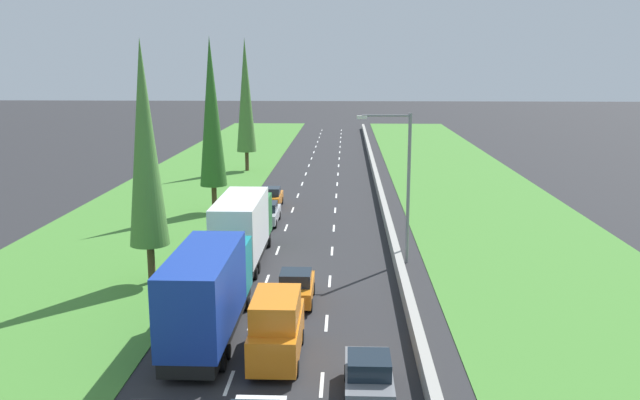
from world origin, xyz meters
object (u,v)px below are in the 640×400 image
at_px(orange_hatchback_left_lane, 271,197).
at_px(poplar_tree_fourth, 246,96).
at_px(silver_sedan_left_lane_fifth, 266,213).
at_px(orange_hatchback_centre_lane, 296,287).
at_px(poplar_tree_second, 145,145).
at_px(orange_van_centre_lane, 277,327).
at_px(grey_hatchback_right_lane, 369,377).
at_px(blue_box_truck_left_lane, 209,291).
at_px(white_box_truck_left_lane, 243,228).
at_px(poplar_tree_third, 211,113).
at_px(street_light_mast, 403,177).

xyz_separation_m(orange_hatchback_left_lane, poplar_tree_fourth, (-4.83, 18.92, 7.50)).
distance_m(silver_sedan_left_lane_fifth, orange_hatchback_left_lane, 5.78).
relative_size(orange_hatchback_left_lane, orange_hatchback_centre_lane, 1.00).
bearing_deg(poplar_tree_second, orange_van_centre_lane, -49.86).
distance_m(orange_hatchback_left_lane, orange_van_centre_lane, 29.15).
bearing_deg(grey_hatchback_right_lane, orange_hatchback_centre_lane, 109.16).
xyz_separation_m(blue_box_truck_left_lane, orange_hatchback_centre_lane, (3.44, 4.55, -1.35)).
height_order(white_box_truck_left_lane, poplar_tree_third, poplar_tree_third).
bearing_deg(orange_hatchback_centre_lane, poplar_tree_fourth, 101.75).
bearing_deg(orange_hatchback_left_lane, silver_sedan_left_lane_fifth, -87.12).
bearing_deg(silver_sedan_left_lane_fifth, grey_hatchback_right_lane, -75.45).
distance_m(orange_hatchback_left_lane, poplar_tree_fourth, 20.91).
xyz_separation_m(poplar_tree_second, poplar_tree_third, (-0.02, 17.66, 0.38)).
bearing_deg(poplar_tree_third, silver_sedan_left_lane_fifth, -39.05).
distance_m(blue_box_truck_left_lane, white_box_truck_left_lane, 11.26).
relative_size(blue_box_truck_left_lane, street_light_mast, 1.04).
bearing_deg(orange_van_centre_lane, blue_box_truck_left_lane, 147.89).
bearing_deg(white_box_truck_left_lane, silver_sedan_left_lane_fifth, 88.89).
distance_m(poplar_tree_third, street_light_mast, 19.49).
bearing_deg(orange_van_centre_lane, grey_hatchback_right_lane, -39.85).
distance_m(silver_sedan_left_lane_fifth, poplar_tree_fourth, 26.31).
relative_size(grey_hatchback_right_lane, orange_van_centre_lane, 0.80).
bearing_deg(street_light_mast, grey_hatchback_right_lane, -98.51).
height_order(blue_box_truck_left_lane, orange_hatchback_left_lane, blue_box_truck_left_lane).
distance_m(blue_box_truck_left_lane, orange_hatchback_left_lane, 27.00).
xyz_separation_m(orange_van_centre_lane, street_light_mast, (6.10, 13.64, 3.83)).
bearing_deg(grey_hatchback_right_lane, poplar_tree_third, 110.94).
bearing_deg(poplar_tree_fourth, white_box_truck_left_lane, -81.91).
bearing_deg(orange_van_centre_lane, poplar_tree_fourth, 99.85).
bearing_deg(white_box_truck_left_lane, orange_van_centre_lane, -75.66).
relative_size(orange_hatchback_left_lane, grey_hatchback_right_lane, 1.00).
distance_m(white_box_truck_left_lane, orange_hatchback_centre_lane, 7.77).
bearing_deg(white_box_truck_left_lane, grey_hatchback_right_lane, -66.72).
bearing_deg(poplar_tree_fourth, orange_hatchback_left_lane, -75.69).
xyz_separation_m(orange_hatchback_left_lane, grey_hatchback_right_lane, (7.08, -31.95, 0.00)).
bearing_deg(street_light_mast, poplar_tree_fourth, 112.83).
xyz_separation_m(orange_hatchback_centre_lane, poplar_tree_fourth, (-8.60, 41.33, 7.50)).
bearing_deg(white_box_truck_left_lane, poplar_tree_fourth, 98.09).
distance_m(orange_hatchback_centre_lane, street_light_mast, 10.18).
relative_size(orange_van_centre_lane, poplar_tree_third, 0.35).
xyz_separation_m(silver_sedan_left_lane_fifth, poplar_tree_third, (-4.67, 3.79, 7.20)).
bearing_deg(silver_sedan_left_lane_fifth, orange_hatchback_left_lane, 92.88).
height_order(white_box_truck_left_lane, street_light_mast, street_light_mast).
xyz_separation_m(blue_box_truck_left_lane, silver_sedan_left_lane_fifth, (-0.04, 21.19, -1.37)).
distance_m(orange_van_centre_lane, poplar_tree_second, 13.67).
relative_size(silver_sedan_left_lane_fifth, orange_hatchback_left_lane, 1.15).
xyz_separation_m(orange_van_centre_lane, poplar_tree_third, (-7.86, 26.96, 6.61)).
distance_m(blue_box_truck_left_lane, grey_hatchback_right_lane, 8.50).
xyz_separation_m(silver_sedan_left_lane_fifth, orange_hatchback_left_lane, (-0.29, 5.77, 0.02)).
height_order(grey_hatchback_right_lane, orange_hatchback_centre_lane, same).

